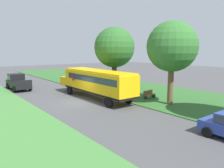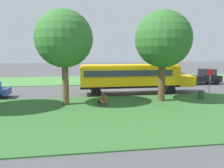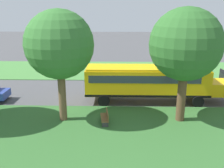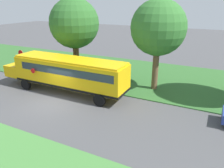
% 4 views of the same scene
% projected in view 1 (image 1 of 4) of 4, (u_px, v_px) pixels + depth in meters
% --- Properties ---
extents(ground_plane, '(120.00, 120.00, 0.00)m').
position_uv_depth(ground_plane, '(77.00, 102.00, 22.45)').
color(ground_plane, '#4C4C4F').
extents(grass_verge, '(12.00, 80.00, 0.08)m').
position_uv_depth(grass_verge, '(145.00, 91.00, 28.49)').
color(grass_verge, '#33662D').
rests_on(grass_verge, ground).
extents(school_bus, '(2.84, 12.42, 3.16)m').
position_uv_depth(school_bus, '(96.00, 81.00, 23.91)').
color(school_bus, yellow).
rests_on(school_bus, ground).
extents(pickup_truck, '(2.28, 5.40, 2.10)m').
position_uv_depth(pickup_truck, '(18.00, 82.00, 29.74)').
color(pickup_truck, black).
rests_on(pickup_truck, ground).
extents(oak_tree_beside_bus, '(5.02, 5.02, 8.18)m').
position_uv_depth(oak_tree_beside_bus, '(113.00, 48.00, 27.19)').
color(oak_tree_beside_bus, brown).
rests_on(oak_tree_beside_bus, ground).
extents(oak_tree_roadside_mid, '(4.79, 4.79, 8.04)m').
position_uv_depth(oak_tree_roadside_mid, '(173.00, 47.00, 20.60)').
color(oak_tree_roadside_mid, brown).
rests_on(oak_tree_roadside_mid, ground).
extents(stop_sign, '(0.08, 0.68, 2.74)m').
position_uv_depth(stop_sign, '(78.00, 75.00, 31.29)').
color(stop_sign, gray).
rests_on(stop_sign, ground).
extents(park_bench, '(1.65, 0.69, 0.92)m').
position_uv_depth(park_bench, '(149.00, 95.00, 24.02)').
color(park_bench, brown).
rests_on(park_bench, ground).
extents(trash_bin, '(0.56, 0.56, 0.90)m').
position_uv_depth(trash_bin, '(96.00, 85.00, 31.02)').
color(trash_bin, '#2D4C33').
rests_on(trash_bin, ground).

